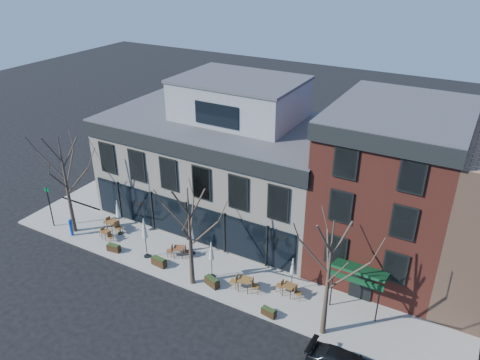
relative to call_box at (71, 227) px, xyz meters
The scene contains 24 objects.
ground 9.06m from the call_box, 24.63° to the left, with size 120.00×120.00×0.00m, color black.
sidewalk_front 11.59m from the call_box, ahead, with size 33.50×4.70×0.15m, color gray.
sidewalk_side 10.26m from the call_box, 107.40° to the left, with size 4.50×12.00×0.15m, color gray.
corner_building 12.67m from the call_box, 46.87° to the left, with size 18.39×10.39×11.10m.
red_brick_building 23.40m from the call_box, 22.40° to the left, with size 8.20×11.78×11.18m.
tree_corner 3.38m from the call_box, 118.06° to the left, with size 3.93×3.98×7.92m.
tree_mid 11.57m from the call_box, ahead, with size 3.50×3.55×7.04m.
tree_right 20.44m from the call_box, ahead, with size 3.72×3.77×7.48m.
sign_pole 2.59m from the call_box, behind, with size 0.50×0.10×3.40m.
call_box is the anchor object (origin of this frame).
cafe_set_0 2.82m from the call_box, 19.27° to the left, with size 1.58×0.73×0.81m.
cafe_set_1 3.05m from the call_box, 42.17° to the left, with size 1.96×0.88×1.01m.
cafe_set_3 8.91m from the call_box, 11.47° to the left, with size 1.79×1.13×0.93m.
cafe_set_4 14.56m from the call_box, ahead, with size 2.02×0.91×1.04m.
cafe_set_5 17.29m from the call_box, ahead, with size 1.80×0.76×0.94m.
umbrella_0 3.85m from the call_box, 33.29° to the left, with size 0.46×0.46×2.89m.
umbrella_1 6.93m from the call_box, ahead, with size 0.50×0.50×3.15m.
umbrella_2 9.76m from the call_box, 15.15° to the left, with size 0.40×0.40×2.50m.
umbrella_3 12.08m from the call_box, ahead, with size 0.45×0.45×2.78m.
umbrella_4 17.32m from the call_box, ahead, with size 0.39×0.39×2.44m.
planter_0 4.24m from the call_box, ahead, with size 1.04×0.53×0.56m.
planter_1 8.15m from the call_box, ahead, with size 1.13×0.52×0.62m.
planter_2 12.48m from the call_box, ahead, with size 1.16×0.75×0.60m.
planter_3 16.92m from the call_box, ahead, with size 0.97×0.50×0.52m.
Camera 1 is at (17.63, -23.66, 20.04)m, focal length 35.00 mm.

